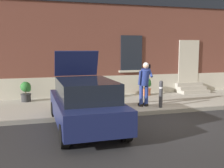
% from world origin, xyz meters
% --- Properties ---
extents(ground_plane, '(80.00, 80.00, 0.00)m').
position_xyz_m(ground_plane, '(0.00, 0.00, 0.00)').
color(ground_plane, '#232326').
extents(sidewalk, '(24.00, 3.60, 0.15)m').
position_xyz_m(sidewalk, '(0.00, 2.80, 0.07)').
color(sidewalk, '#99968E').
rests_on(sidewalk, ground).
extents(curb_edge, '(24.00, 0.12, 0.15)m').
position_xyz_m(curb_edge, '(0.00, 0.94, 0.07)').
color(curb_edge, gray).
rests_on(curb_edge, ground).
extents(building_facade, '(24.00, 1.52, 7.50)m').
position_xyz_m(building_facade, '(0.01, 5.29, 3.73)').
color(building_facade, brown).
rests_on(building_facade, ground).
extents(entrance_stoop, '(1.52, 0.96, 0.48)m').
position_xyz_m(entrance_stoop, '(3.64, 4.23, 0.34)').
color(entrance_stoop, '#9E998E').
rests_on(entrance_stoop, sidewalk).
extents(hatchback_car_navy, '(1.83, 4.08, 2.34)m').
position_xyz_m(hatchback_car_navy, '(-2.75, -0.14, 0.80)').
color(hatchback_car_navy, '#161E4C').
rests_on(hatchback_car_navy, ground).
extents(bollard_near_person, '(0.15, 0.15, 1.04)m').
position_xyz_m(bollard_near_person, '(0.47, 1.35, 0.71)').
color(bollard_near_person, '#333338').
rests_on(bollard_near_person, sidewalk).
extents(person_on_phone, '(0.51, 0.52, 1.74)m').
position_xyz_m(person_on_phone, '(-0.07, 1.67, 1.15)').
color(person_on_phone, navy).
rests_on(person_on_phone, sidewalk).
extents(planter_charcoal, '(0.44, 0.44, 0.86)m').
position_xyz_m(planter_charcoal, '(-4.55, 4.01, 0.61)').
color(planter_charcoal, '#2D2D30').
rests_on(planter_charcoal, sidewalk).
extents(planter_olive, '(0.44, 0.44, 0.86)m').
position_xyz_m(planter_olive, '(-2.69, 4.06, 0.61)').
color(planter_olive, '#606B38').
rests_on(planter_olive, sidewalk).
extents(planter_cream, '(0.44, 0.44, 0.86)m').
position_xyz_m(planter_cream, '(-0.82, 3.90, 0.61)').
color(planter_cream, beige).
rests_on(planter_cream, sidewalk).
extents(planter_terracotta, '(0.44, 0.44, 0.86)m').
position_xyz_m(planter_terracotta, '(1.05, 4.02, 0.61)').
color(planter_terracotta, '#B25B38').
rests_on(planter_terracotta, sidewalk).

